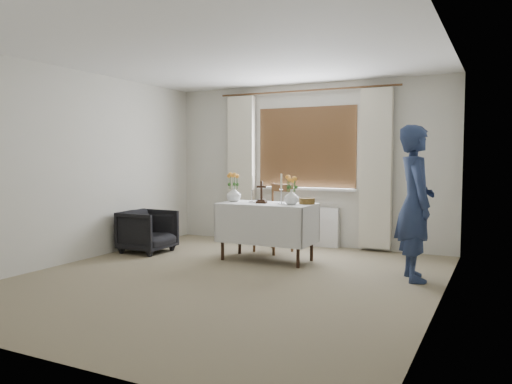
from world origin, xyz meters
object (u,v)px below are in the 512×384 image
armchair (148,231)px  person (415,203)px  wooden_cross (261,192)px  flower_vase_left (234,194)px  flower_vase_right (291,197)px  altar_table (267,232)px  wooden_chair (273,218)px

armchair → person: (3.70, 0.04, 0.56)m
wooden_cross → flower_vase_left: (-0.44, 0.05, -0.04)m
armchair → flower_vase_right: bearing=-83.5°
altar_table → person: bearing=-6.0°
wooden_chair → flower_vase_left: wooden_chair is taller
armchair → wooden_chair: bearing=-61.5°
armchair → person: size_ratio=0.39×
wooden_chair → armchair: bearing=-133.6°
person → altar_table: bearing=61.3°
wooden_cross → flower_vase_left: wooden_cross is taller
armchair → wooden_cross: size_ratio=2.31×
wooden_chair → altar_table: bearing=-54.3°
person → flower_vase_left: person is taller
person → flower_vase_right: (-1.55, 0.17, -0.00)m
person → wooden_chair: bearing=46.5°
armchair → altar_table: bearing=-81.4°
flower_vase_left → wooden_chair: bearing=60.1°
altar_table → flower_vase_left: flower_vase_left is taller
armchair → flower_vase_left: flower_vase_left is taller
flower_vase_right → altar_table: bearing=174.8°
altar_table → person: person is taller
flower_vase_left → flower_vase_right: flower_vase_left is taller
person → wooden_cross: person is taller
altar_table → flower_vase_left: bearing=177.6°
person → wooden_cross: size_ratio=5.93×
altar_table → wooden_cross: (-0.07, -0.03, 0.53)m
wooden_chair → armchair: 1.82m
altar_table → wooden_cross: wooden_cross is taller
person → wooden_cross: bearing=62.3°
person → flower_vase_left: 2.44m
armchair → flower_vase_left: (1.27, 0.27, 0.56)m
wooden_chair → wooden_cross: bearing=-60.8°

